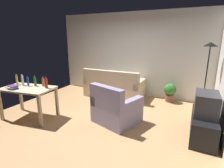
{
  "coord_description": "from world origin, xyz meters",
  "views": [
    {
      "loc": [
        1.97,
        -3.45,
        1.92
      ],
      "look_at": [
        0.1,
        0.5,
        0.75
      ],
      "focal_mm": 28.2,
      "sensor_mm": 36.0,
      "label": 1
    }
  ],
  "objects": [
    {
      "name": "couch",
      "position": [
        -0.36,
        1.59,
        0.31
      ],
      "size": [
        1.89,
        0.84,
        0.92
      ],
      "rotation": [
        0.0,
        0.0,
        3.14
      ],
      "color": "beige",
      "rests_on": "ground_plane"
    },
    {
      "name": "book_stack",
      "position": [
        -1.77,
        -0.91,
        0.8
      ],
      "size": [
        0.28,
        0.22,
        0.08
      ],
      "color": "navy",
      "rests_on": "desk"
    },
    {
      "name": "torchiere_lamp",
      "position": [
        2.25,
        1.27,
        1.41
      ],
      "size": [
        0.32,
        0.32,
        1.81
      ],
      "color": "black",
      "rests_on": "ground_plane"
    },
    {
      "name": "bottle_blue",
      "position": [
        -1.65,
        -0.58,
        0.87
      ],
      "size": [
        0.05,
        0.05,
        0.26
      ],
      "color": "#2347A3",
      "rests_on": "desk"
    },
    {
      "name": "ground_plane",
      "position": [
        0.0,
        0.0,
        -0.01
      ],
      "size": [
        5.2,
        4.4,
        0.02
      ],
      "primitive_type": "cube",
      "color": "tan"
    },
    {
      "name": "bottle_green",
      "position": [
        -1.5,
        -0.5,
        0.87
      ],
      "size": [
        0.06,
        0.06,
        0.26
      ],
      "color": "#1E722D",
      "rests_on": "desk"
    },
    {
      "name": "wall_rear",
      "position": [
        0.0,
        2.2,
        1.35
      ],
      "size": [
        5.2,
        0.1,
        2.7
      ],
      "primitive_type": "cube",
      "color": "silver",
      "rests_on": "ground_plane"
    },
    {
      "name": "bottle_amber",
      "position": [
        -1.32,
        -0.43,
        0.86
      ],
      "size": [
        0.06,
        0.06,
        0.23
      ],
      "color": "#9E6019",
      "rests_on": "desk"
    },
    {
      "name": "tv",
      "position": [
        2.25,
        0.11,
        0.7
      ],
      "size": [
        0.41,
        0.6,
        0.44
      ],
      "rotation": [
        0.0,
        0.0,
        1.57
      ],
      "color": "#2D2D33",
      "rests_on": "tv_stand"
    },
    {
      "name": "armchair",
      "position": [
        0.43,
        -0.04,
        0.32
      ],
      "size": [
        1.12,
        1.08,
        0.92
      ],
      "rotation": [
        0.0,
        0.0,
        2.82
      ],
      "color": "gray",
      "rests_on": "ground_plane"
    },
    {
      "name": "bottle_red",
      "position": [
        -1.12,
        -0.52,
        0.88
      ],
      "size": [
        0.07,
        0.07,
        0.27
      ],
      "color": "#AD2323",
      "rests_on": "desk"
    },
    {
      "name": "desk",
      "position": [
        -1.55,
        -0.7,
        0.65
      ],
      "size": [
        1.28,
        0.86,
        0.76
      ],
      "rotation": [
        0.0,
        0.0,
        0.14
      ],
      "color": "#C6B28E",
      "rests_on": "ground_plane"
    },
    {
      "name": "bottle_clear",
      "position": [
        -1.83,
        -0.59,
        0.89
      ],
      "size": [
        0.05,
        0.05,
        0.28
      ],
      "color": "silver",
      "rests_on": "desk"
    },
    {
      "name": "bottle_squat",
      "position": [
        -2.03,
        -0.59,
        0.88
      ],
      "size": [
        0.05,
        0.05,
        0.27
      ],
      "color": "#BCB24C",
      "rests_on": "desk"
    },
    {
      "name": "tv_stand",
      "position": [
        2.25,
        0.11,
        0.24
      ],
      "size": [
        0.44,
        1.1,
        0.48
      ],
      "rotation": [
        0.0,
        0.0,
        1.57
      ],
      "color": "black",
      "rests_on": "ground_plane"
    },
    {
      "name": "potted_plant",
      "position": [
        1.38,
        1.9,
        0.33
      ],
      "size": [
        0.36,
        0.36,
        0.57
      ],
      "color": "brown",
      "rests_on": "ground_plane"
    }
  ]
}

